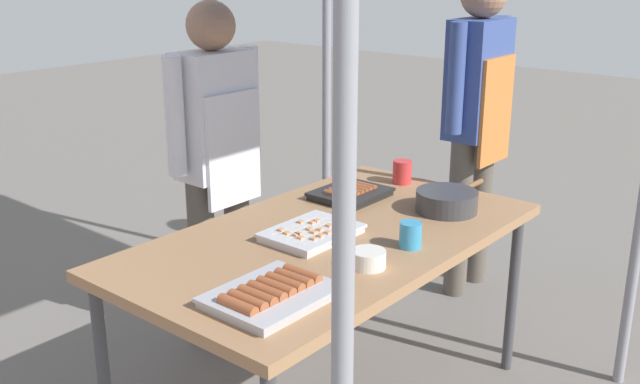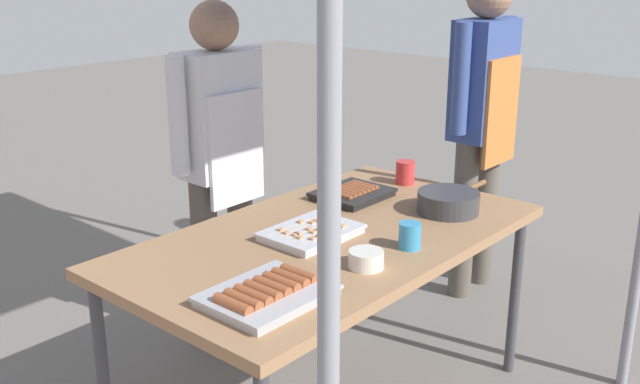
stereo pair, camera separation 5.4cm
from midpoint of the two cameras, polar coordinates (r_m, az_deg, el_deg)
name	(u,v)px [view 2 (the right image)]	position (r m, az deg, el deg)	size (l,w,h in m)	color
stall_table	(330,247)	(2.71, 1.37, -4.30)	(1.60, 0.90, 0.75)	#9E724C
tray_grilled_sausages	(352,193)	(3.07, 3.02, -0.11)	(0.30, 0.25, 0.05)	black
tray_meat_skewers	(311,233)	(2.65, -0.10, -3.17)	(0.34, 0.25, 0.04)	silver
tray_pork_links	(267,294)	(2.19, -3.38, -7.83)	(0.36, 0.29, 0.06)	#ADADB2
cooking_wok	(449,201)	(2.95, 10.41, -0.69)	(0.40, 0.24, 0.08)	#38383A
condiment_bowl	(366,259)	(2.41, 4.22, -5.20)	(0.12, 0.12, 0.06)	silver
drink_cup_near_edge	(410,236)	(2.57, 7.53, -3.36)	(0.08, 0.08, 0.09)	#338CBF
drink_cup_by_wok	(405,172)	(3.28, 7.06, 1.51)	(0.08, 0.08, 0.10)	red
vendor_woman	(220,147)	(3.29, -7.25, 3.46)	(0.52, 0.23, 1.54)	#595147
customer_nearby	(482,109)	(3.81, 12.81, 6.25)	(0.52, 0.23, 1.64)	#595147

